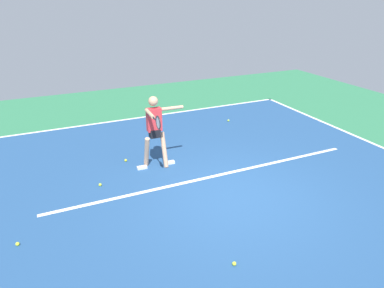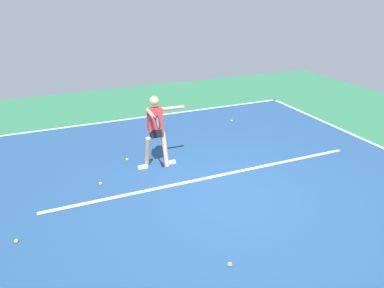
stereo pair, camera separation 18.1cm
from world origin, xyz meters
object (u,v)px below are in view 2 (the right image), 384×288
tennis_player (156,127)px  tennis_ball_near_player (230,264)px  tennis_ball_centre_court (127,160)px  tennis_ball_by_sideline (100,184)px  tennis_ball_by_baseline (16,241)px  tennis_ball_near_service_line (232,121)px

tennis_player → tennis_ball_near_player: tennis_player is taller
tennis_ball_centre_court → tennis_ball_near_player: bearing=98.2°
tennis_ball_by_sideline → tennis_ball_by_baseline: same height
tennis_ball_centre_court → tennis_ball_by_baseline: same height
tennis_ball_near_player → tennis_ball_by_sideline: same height
tennis_ball_near_player → tennis_ball_near_service_line: (-3.23, -5.83, 0.00)m
tennis_ball_near_service_line → tennis_ball_by_sideline: size_ratio=1.00×
tennis_ball_near_player → tennis_ball_by_baseline: bearing=-31.7°
tennis_ball_near_service_line → tennis_ball_by_baseline: bearing=31.7°
tennis_ball_near_player → tennis_ball_near_service_line: same height
tennis_ball_near_player → tennis_ball_centre_court: 4.35m
tennis_player → tennis_ball_near_service_line: 4.00m
tennis_ball_centre_court → tennis_ball_by_sideline: (0.82, 0.97, 0.00)m
tennis_ball_near_service_line → tennis_ball_by_sideline: bearing=28.0°
tennis_player → tennis_ball_near_player: size_ratio=27.17×
tennis_player → tennis_ball_by_sideline: (1.44, 0.36, -0.99)m
tennis_ball_centre_court → tennis_ball_by_baseline: bearing=43.9°
tennis_ball_near_player → tennis_ball_near_service_line: size_ratio=1.00×
tennis_ball_near_service_line → tennis_ball_centre_court: bearing=21.6°
tennis_player → tennis_ball_near_service_line: tennis_player is taller
tennis_player → tennis_ball_centre_court: (0.62, -0.60, -0.99)m
tennis_player → tennis_ball_by_baseline: bearing=31.9°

